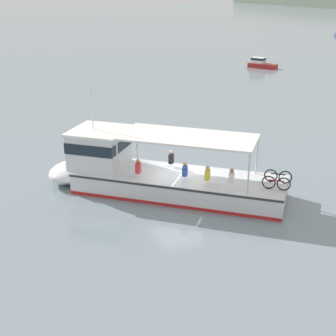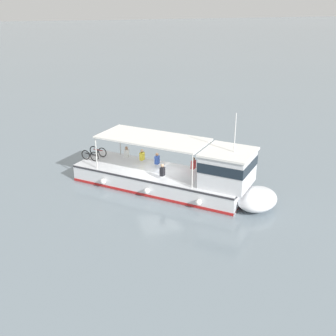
% 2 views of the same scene
% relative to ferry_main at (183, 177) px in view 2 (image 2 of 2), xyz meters
% --- Properties ---
extents(ground_plane, '(400.00, 400.00, 0.00)m').
position_rel_ferry_main_xyz_m(ground_plane, '(0.95, 1.22, -1.02)').
color(ground_plane, gray).
extents(ferry_main, '(11.04, 11.31, 5.32)m').
position_rel_ferry_main_xyz_m(ferry_main, '(0.00, 0.00, 0.00)').
color(ferry_main, silver).
rests_on(ferry_main, ground).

